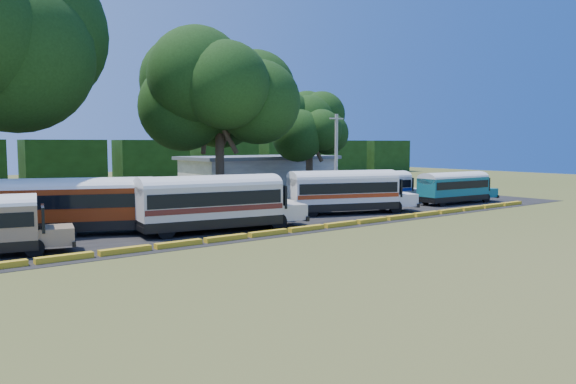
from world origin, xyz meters
TOP-DOWN VIEW (x-y plane):
  - ground at (0.00, 0.00)m, footprint 160.00×160.00m
  - asphalt_strip at (1.00, 12.00)m, footprint 64.00×24.00m
  - curb at (-0.00, 1.00)m, footprint 53.70×0.45m
  - terminal_building at (18.00, 30.00)m, footprint 19.00×9.00m
  - treeline_backdrop at (0.00, 48.00)m, footprint 130.00×4.00m
  - bus_red at (-10.26, 8.11)m, footprint 10.88×6.57m
  - bus_cream_west at (-3.47, 4.17)m, footprint 11.27×4.45m
  - bus_cream_east at (-0.98, 7.36)m, footprint 10.02×4.30m
  - bus_white_red at (9.43, 5.74)m, footprint 10.79×5.92m
  - bus_white_blue at (16.13, 9.00)m, footprint 9.39×3.30m
  - bus_teal at (22.46, 4.88)m, footprint 9.09×2.89m
  - tree_center at (5.12, 17.77)m, footprint 11.00×11.00m
  - tree_east at (19.61, 22.41)m, footprint 7.96×7.96m
  - utility_pole at (13.76, 11.56)m, footprint 1.60×0.30m

SIDE VIEW (x-z plane):
  - ground at x=0.00m, z-range 0.00..0.00m
  - asphalt_strip at x=1.00m, z-range 0.00..0.02m
  - curb at x=0.00m, z-range 0.00..0.30m
  - bus_teal at x=22.46m, z-range 0.22..3.16m
  - bus_white_blue at x=16.13m, z-range 0.20..3.22m
  - bus_cream_east at x=-0.98m, z-range 0.21..3.41m
  - bus_white_red at x=9.43m, z-range 0.23..3.69m
  - bus_red at x=-10.26m, z-range 0.26..3.78m
  - terminal_building at x=18.00m, z-range 0.03..4.03m
  - bus_cream_west at x=-3.47m, z-range 0.24..3.85m
  - treeline_backdrop at x=0.00m, z-range 0.00..6.00m
  - utility_pole at x=13.76m, z-range 0.11..8.35m
  - tree_east at x=19.61m, z-range 2.50..13.47m
  - tree_center at x=5.12m, z-range 3.17..17.65m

